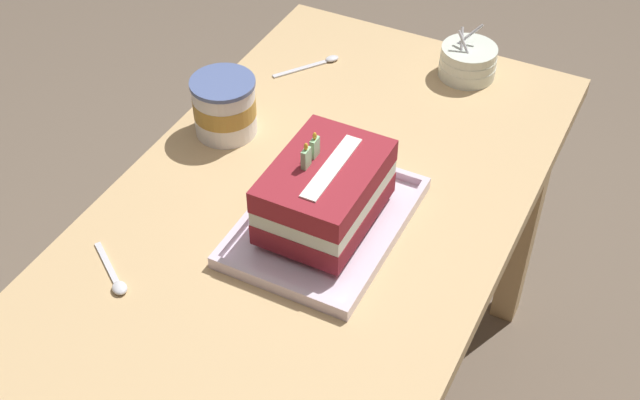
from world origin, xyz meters
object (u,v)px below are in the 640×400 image
(bowl_stack, at_px, (468,61))
(ice_cream_tub, at_px, (224,106))
(birthday_cake, at_px, (325,191))
(foil_tray, at_px, (325,223))
(serving_spoon_near_tray, at_px, (320,63))
(serving_spoon_by_bowls, at_px, (116,281))

(bowl_stack, xyz_separation_m, ice_cream_tub, (-0.39, 0.35, 0.02))
(birthday_cake, bearing_deg, bowl_stack, -6.51)
(foil_tray, xyz_separation_m, ice_cream_tub, (0.15, 0.29, 0.05))
(ice_cream_tub, xyz_separation_m, serving_spoon_near_tray, (0.29, -0.06, -0.05))
(bowl_stack, xyz_separation_m, serving_spoon_near_tray, (-0.10, 0.29, -0.03))
(bowl_stack, height_order, serving_spoon_near_tray, bowl_stack)
(foil_tray, xyz_separation_m, serving_spoon_by_bowls, (-0.26, 0.24, -0.00))
(bowl_stack, height_order, serving_spoon_by_bowls, bowl_stack)
(serving_spoon_near_tray, height_order, serving_spoon_by_bowls, serving_spoon_by_bowls)
(birthday_cake, xyz_separation_m, serving_spoon_near_tray, (0.44, 0.23, -0.08))
(serving_spoon_by_bowls, bearing_deg, birthday_cake, -41.91)
(birthday_cake, relative_size, ice_cream_tub, 1.84)
(birthday_cake, distance_m, ice_cream_tub, 0.33)
(foil_tray, xyz_separation_m, serving_spoon_near_tray, (0.44, 0.23, -0.00))
(serving_spoon_near_tray, bearing_deg, foil_tray, -152.15)
(ice_cream_tub, bearing_deg, serving_spoon_by_bowls, -173.19)
(bowl_stack, bearing_deg, foil_tray, 173.50)
(ice_cream_tub, height_order, serving_spoon_by_bowls, ice_cream_tub)
(foil_tray, bearing_deg, birthday_cake, 90.00)
(bowl_stack, distance_m, serving_spoon_near_tray, 0.31)
(birthday_cake, height_order, bowl_stack, birthday_cake)
(serving_spoon_near_tray, bearing_deg, ice_cream_tub, 168.84)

